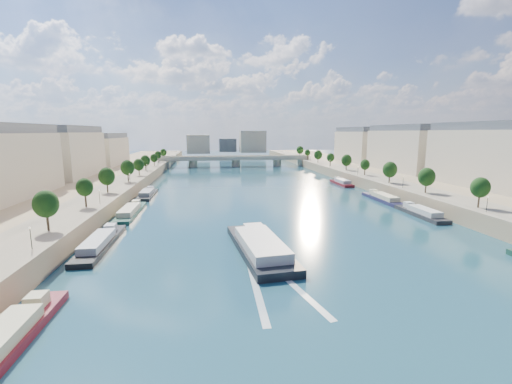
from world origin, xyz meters
name	(u,v)px	position (x,y,z in m)	size (l,w,h in m)	color
ground	(260,197)	(0.00, 100.00, 0.00)	(700.00, 700.00, 0.00)	#0D2D3D
quay_left	(71,196)	(-72.00, 100.00, 2.50)	(44.00, 520.00, 5.00)	#9E8460
quay_right	(425,187)	(72.00, 100.00, 2.50)	(44.00, 520.00, 5.00)	#9E8460
pave_left	(112,188)	(-57.00, 100.00, 5.05)	(14.00, 520.00, 0.10)	gray
pave_right	(393,182)	(57.00, 100.00, 5.05)	(14.00, 520.00, 0.10)	gray
trees_left	(118,173)	(-55.00, 102.00, 10.48)	(4.80, 268.80, 8.26)	#382B1E
trees_right	(378,167)	(55.00, 110.00, 10.48)	(4.80, 268.80, 8.26)	#382B1E
lamps_left	(117,185)	(-52.50, 90.00, 7.78)	(0.36, 200.36, 4.28)	black
lamps_right	(378,174)	(52.50, 105.00, 7.78)	(0.36, 200.36, 4.28)	black
buildings_left	(44,156)	(-85.00, 112.00, 16.45)	(16.00, 226.00, 23.20)	beige
buildings_right	(437,153)	(85.00, 112.00, 16.45)	(16.00, 226.00, 23.20)	beige
skyline	(231,143)	(3.19, 319.52, 14.66)	(79.00, 42.00, 22.00)	beige
bridge	(236,160)	(0.00, 224.70, 5.08)	(112.00, 12.00, 8.15)	#C1B79E
tour_barge	(260,247)	(-9.65, 36.65, 1.29)	(12.52, 32.81, 4.34)	black
wake	(274,285)	(-9.65, 20.16, 0.02)	(10.73, 26.02, 0.04)	silver
moored_barges_left	(98,245)	(-45.50, 43.77, 0.84)	(5.00, 156.32, 3.60)	#1B1F3B
moored_barges_right	(436,219)	(45.50, 55.03, 0.84)	(5.00, 165.20, 3.60)	black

